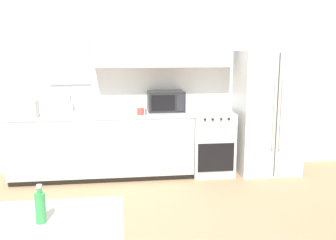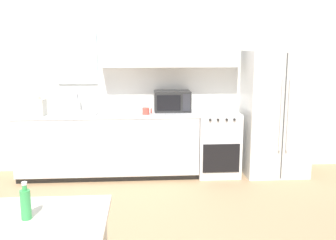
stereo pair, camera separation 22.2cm
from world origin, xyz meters
The scene contains 9 objects.
wall_back centered at (0.09, 2.23, 1.44)m, with size 12.00×0.38×2.70m.
kitchen_counter centered at (-0.29, 1.92, 0.45)m, with size 2.48×0.64×0.90m.
oven_range centered at (1.24, 1.92, 0.45)m, with size 0.58×0.63×0.90m.
refrigerator centered at (2.06, 1.90, 0.88)m, with size 0.86×0.71×1.75m.
kitchen_sink centered at (-0.73, 1.93, 0.92)m, with size 0.59×0.45×0.26m.
microwave centered at (0.61, 2.03, 1.04)m, with size 0.51×0.34×0.29m.
coffee_mug centered at (0.24, 1.79, 0.95)m, with size 0.13×0.09×0.09m.
grocery_bag_0 centered at (-1.22, 1.81, 1.03)m, with size 0.23×0.20×0.31m.
drink_bottle centered at (-0.51, -1.09, 0.87)m, with size 0.06×0.06×0.23m.
Camera 2 is at (0.18, -3.20, 1.75)m, focal length 40.00 mm.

